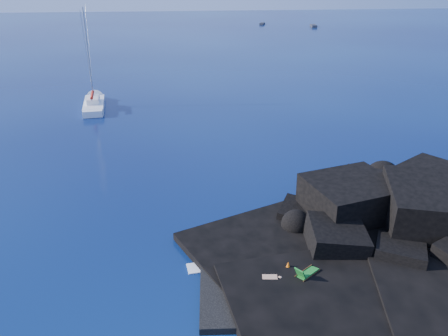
# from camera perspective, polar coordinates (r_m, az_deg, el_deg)

# --- Properties ---
(ground) EXTENTS (400.00, 400.00, 0.00)m
(ground) POSITION_cam_1_polar(r_m,az_deg,el_deg) (21.73, -3.63, -17.25)
(ground) COLOR #030330
(ground) RESTS_ON ground
(headland) EXTENTS (24.00, 24.00, 3.60)m
(headland) POSITION_cam_1_polar(r_m,az_deg,el_deg) (27.84, 23.91, -9.35)
(headland) COLOR black
(headland) RESTS_ON ground
(beach) EXTENTS (9.08, 6.86, 0.70)m
(beach) POSITION_cam_1_polar(r_m,az_deg,el_deg) (22.77, 8.03, -15.26)
(beach) COLOR black
(beach) RESTS_ON ground
(surf_foam) EXTENTS (10.00, 8.00, 0.06)m
(surf_foam) POSITION_cam_1_polar(r_m,az_deg,el_deg) (26.39, 6.46, -9.12)
(surf_foam) COLOR white
(surf_foam) RESTS_ON ground
(sailboat) EXTENTS (3.20, 10.99, 11.36)m
(sailboat) POSITION_cam_1_polar(r_m,az_deg,el_deg) (54.54, -16.55, 7.53)
(sailboat) COLOR white
(sailboat) RESTS_ON ground
(deck_chair) EXTENTS (1.54, 1.35, 0.99)m
(deck_chair) POSITION_cam_1_polar(r_m,az_deg,el_deg) (22.71, 10.91, -12.91)
(deck_chair) COLOR #176821
(deck_chair) RESTS_ON beach
(towel) EXTENTS (2.18, 1.27, 0.05)m
(towel) POSITION_cam_1_polar(r_m,az_deg,el_deg) (22.48, 5.98, -14.48)
(towel) COLOR white
(towel) RESTS_ON beach
(sunbather) EXTENTS (2.01, 0.79, 0.27)m
(sunbather) POSITION_cam_1_polar(r_m,az_deg,el_deg) (22.38, 5.99, -14.15)
(sunbather) COLOR tan
(sunbather) RESTS_ON towel
(marker_cone) EXTENTS (0.48, 0.48, 0.58)m
(marker_cone) POSITION_cam_1_polar(r_m,az_deg,el_deg) (23.12, 8.36, -12.61)
(marker_cone) COLOR orange
(marker_cone) RESTS_ON beach
(distant_boat_a) EXTENTS (2.73, 4.30, 0.55)m
(distant_boat_a) POSITION_cam_1_polar(r_m,az_deg,el_deg) (152.95, 5.02, 18.18)
(distant_boat_a) COLOR #26262B
(distant_boat_a) RESTS_ON ground
(distant_boat_b) EXTENTS (2.39, 5.26, 0.68)m
(distant_boat_b) POSITION_cam_1_polar(r_m,az_deg,el_deg) (147.30, 11.60, 17.61)
(distant_boat_b) COLOR #2B2B31
(distant_boat_b) RESTS_ON ground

